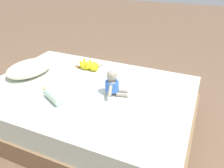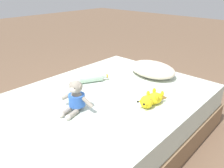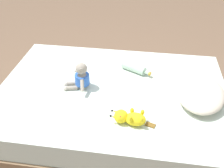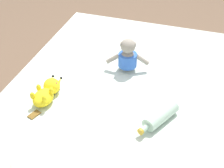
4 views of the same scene
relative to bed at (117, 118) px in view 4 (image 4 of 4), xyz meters
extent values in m
plane|color=brown|center=(0.00, 0.00, -0.21)|extent=(16.00, 16.00, 0.00)
cube|color=#846647|center=(0.00, 0.00, -0.10)|extent=(1.40, 1.98, 0.21)
cube|color=silver|center=(0.00, 0.00, 0.11)|extent=(1.36, 1.92, 0.21)
ellipsoid|color=#9E9384|center=(0.01, -0.25, 0.29)|extent=(0.13, 0.12, 0.15)
cylinder|color=blue|center=(0.01, -0.25, 0.29)|extent=(0.15, 0.15, 0.09)
sphere|color=#9E9384|center=(0.01, -0.25, 0.40)|extent=(0.10, 0.10, 0.10)
ellipsoid|color=beige|center=(0.02, -0.29, 0.39)|extent=(0.07, 0.06, 0.04)
sphere|color=black|center=(0.04, -0.28, 0.41)|extent=(0.01, 0.01, 0.01)
sphere|color=black|center=(0.00, -0.29, 0.41)|extent=(0.01, 0.01, 0.01)
cylinder|color=#9E9384|center=(0.05, -0.24, 0.41)|extent=(0.02, 0.03, 0.03)
cylinder|color=#9E9384|center=(-0.03, -0.26, 0.41)|extent=(0.02, 0.03, 0.03)
cylinder|color=#9E9384|center=(0.10, -0.23, 0.30)|extent=(0.10, 0.05, 0.08)
cylinder|color=#9E9384|center=(-0.08, -0.27, 0.30)|extent=(0.10, 0.05, 0.08)
cylinder|color=#9E9384|center=(0.06, -0.34, 0.23)|extent=(0.06, 0.11, 0.04)
cylinder|color=#9E9384|center=(0.00, -0.35, 0.23)|extent=(0.06, 0.11, 0.04)
sphere|color=beige|center=(0.07, -0.38, 0.23)|extent=(0.04, 0.04, 0.04)
sphere|color=beige|center=(0.01, -0.40, 0.23)|extent=(0.04, 0.04, 0.04)
ellipsoid|color=yellow|center=(0.38, 0.22, 0.25)|extent=(0.12, 0.15, 0.08)
sphere|color=yellow|center=(0.38, 0.12, 0.26)|extent=(0.10, 0.10, 0.10)
cone|color=yellow|center=(0.40, 0.08, 0.27)|extent=(0.03, 0.06, 0.05)
sphere|color=black|center=(0.40, 0.05, 0.28)|extent=(0.02, 0.02, 0.02)
cone|color=yellow|center=(0.35, 0.08, 0.27)|extent=(0.03, 0.06, 0.05)
sphere|color=black|center=(0.35, 0.05, 0.28)|extent=(0.02, 0.02, 0.02)
sphere|color=red|center=(0.41, 0.12, 0.29)|extent=(0.02, 0.02, 0.02)
sphere|color=red|center=(0.35, 0.12, 0.29)|extent=(0.02, 0.02, 0.02)
ellipsoid|color=yellow|center=(0.42, 0.19, 0.29)|extent=(0.03, 0.03, 0.05)
ellipsoid|color=yellow|center=(0.34, 0.20, 0.29)|extent=(0.03, 0.03, 0.05)
ellipsoid|color=yellow|center=(0.42, 0.27, 0.29)|extent=(0.03, 0.03, 0.05)
ellipsoid|color=yellow|center=(0.34, 0.27, 0.29)|extent=(0.03, 0.03, 0.05)
cube|color=brown|center=(0.39, 0.33, 0.22)|extent=(0.06, 0.08, 0.01)
cylinder|color=#B2D1B7|center=(-0.30, 0.16, 0.25)|extent=(0.17, 0.24, 0.08)
cylinder|color=#B2D1B7|center=(-0.23, 0.28, 0.25)|extent=(0.05, 0.06, 0.03)
cylinder|color=gold|center=(-0.22, 0.31, 0.25)|extent=(0.04, 0.03, 0.04)
camera|label=1|loc=(-1.57, -0.94, 1.26)|focal=35.76mm
camera|label=2|loc=(1.20, -1.16, 1.09)|focal=36.37mm
camera|label=3|loc=(1.72, 0.25, 1.54)|focal=41.44mm
camera|label=4|loc=(-0.43, 1.44, 1.45)|focal=51.25mm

